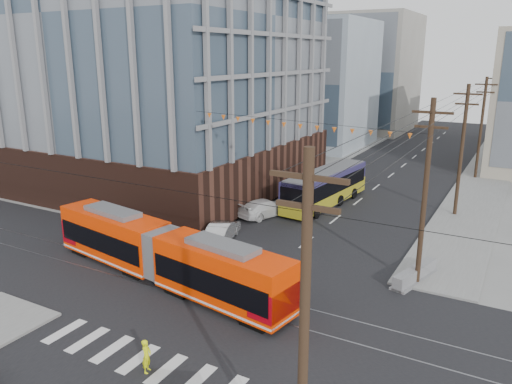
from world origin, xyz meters
The scene contains 13 objects.
ground centered at (0.00, 0.00, 0.00)m, with size 160.00×160.00×0.00m, color slate.
office_building centered at (-22.00, 23.00, 14.30)m, with size 30.00×25.00×28.60m, color #381E16.
bg_bldg_nw_near centered at (-17.00, 52.00, 9.00)m, with size 18.00×16.00×18.00m, color #8C99A5.
bg_bldg_nw_far centered at (-14.00, 72.00, 10.00)m, with size 16.00×18.00×20.00m, color gray.
utility_pole_near centered at (8.50, -6.00, 5.50)m, with size 0.30×0.30×11.00m, color black.
utility_pole_far centered at (8.50, 56.00, 5.50)m, with size 0.30×0.30×11.00m, color black.
streetcar centered at (-4.96, 3.97, 1.74)m, with size 18.07×2.54×3.48m, color #FA3100, non-canonical shape.
city_bus centered at (-2.33, 23.56, 1.67)m, with size 2.56×11.80×3.34m, color #2B2551, non-canonical shape.
parked_car_silver centered at (-5.62, 11.45, 0.73)m, with size 1.55×4.44×1.46m, color #B2B2B2.
parked_car_white centered at (-5.52, 17.97, 0.74)m, with size 2.06×5.07×1.47m, color silver.
parked_car_grey centered at (-4.97, 25.52, 0.61)m, with size 2.02×4.37×1.22m, color #54575C.
pedestrian centered at (0.17, -3.49, 0.77)m, with size 0.56×0.37×1.53m, color #F0FC10.
jersey_barrier centered at (8.30, 11.32, 0.43)m, with size 0.97×4.32×0.86m, color slate.
Camera 1 is at (13.39, -17.56, 13.26)m, focal length 35.00 mm.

